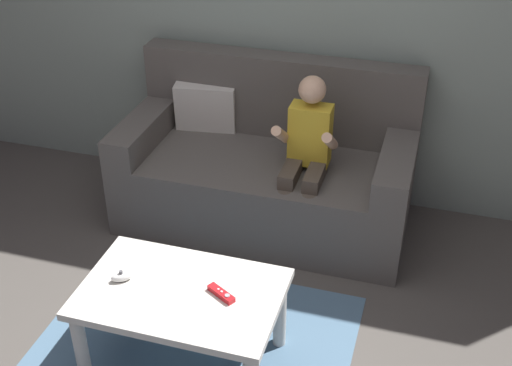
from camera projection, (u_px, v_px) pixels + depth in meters
couch at (267, 169)px, 3.87m from camera, size 1.65×0.80×0.92m
person_seated_on_couch at (306, 155)px, 3.53m from camera, size 0.31×0.39×0.97m
coffee_table at (182, 303)px, 2.84m from camera, size 0.86×0.56×0.42m
area_rug at (186, 360)px, 3.03m from camera, size 1.45×1.31×0.01m
game_remote_red_near_edge at (221, 294)px, 2.77m from camera, size 0.14×0.10×0.03m
nunchuk_white at (121, 277)px, 2.85m from camera, size 0.10×0.09×0.05m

